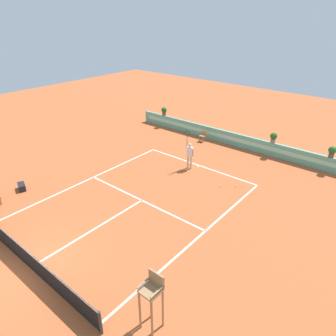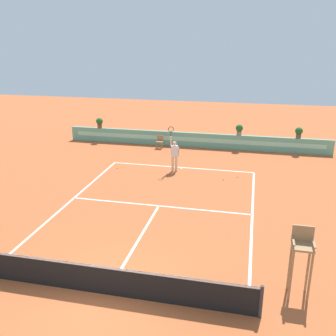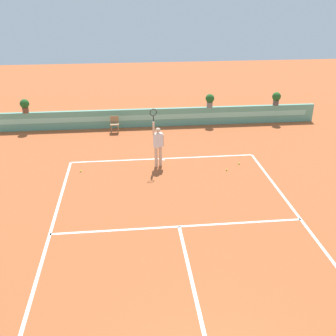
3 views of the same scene
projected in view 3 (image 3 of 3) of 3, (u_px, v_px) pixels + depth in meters
name	position (u px, v px, depth m)	size (l,w,h in m)	color
ground_plane	(181.00, 234.00, 12.28)	(60.00, 60.00, 0.00)	#B2562D
court_lines	(178.00, 221.00, 12.93)	(8.32, 11.94, 0.01)	white
back_wall_barrier	(156.00, 117.00, 21.41)	(18.00, 0.21, 1.00)	#60A88E
ball_kid_chair	(115.00, 123.00, 20.55)	(0.44, 0.44, 0.85)	#99754C
tennis_player	(158.00, 143.00, 16.43)	(0.59, 0.33, 2.58)	beige
tennis_ball_near_baseline	(81.00, 171.00, 16.33)	(0.07, 0.07, 0.07)	#CCE033
tennis_ball_mid_court	(239.00, 164.00, 17.01)	(0.07, 0.07, 0.07)	#CCE033
tennis_ball_by_sideline	(227.00, 170.00, 16.44)	(0.07, 0.07, 0.07)	#CCE033
potted_plant_far_right	(276.00, 98.00, 21.67)	(0.48, 0.48, 0.72)	#514C47
potted_plant_far_left	(25.00, 105.00, 20.37)	(0.48, 0.48, 0.72)	brown
potted_plant_right	(210.00, 100.00, 21.31)	(0.48, 0.48, 0.72)	gray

